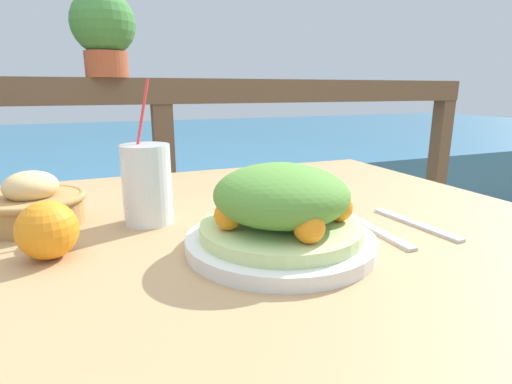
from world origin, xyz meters
The scene contains 10 objects.
patio_table centered at (0.00, 0.00, 0.66)m, with size 1.08×0.94×0.76m.
railing_fence centered at (0.00, 0.88, 0.77)m, with size 2.80×0.08×1.02m.
sea_backdrop centered at (0.00, 3.38, 0.27)m, with size 12.00×4.00×0.54m.
salad_plate centered at (0.00, -0.13, 0.81)m, with size 0.27×0.27×0.12m.
drink_glass centered at (-0.16, 0.06, 0.83)m, with size 0.08×0.08×0.24m.
bread_basket centered at (-0.34, 0.12, 0.80)m, with size 0.17×0.17×0.09m.
potted_plant centered at (-0.17, 0.88, 1.18)m, with size 0.21×0.21×0.28m.
fork centered at (0.17, -0.12, 0.76)m, with size 0.02×0.18×0.00m.
knife centered at (0.26, -0.12, 0.76)m, with size 0.03×0.18×0.00m.
orange_near_basket centered at (-0.31, -0.04, 0.80)m, with size 0.08×0.08×0.08m.
Camera 1 is at (-0.24, -0.62, 0.98)m, focal length 28.00 mm.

